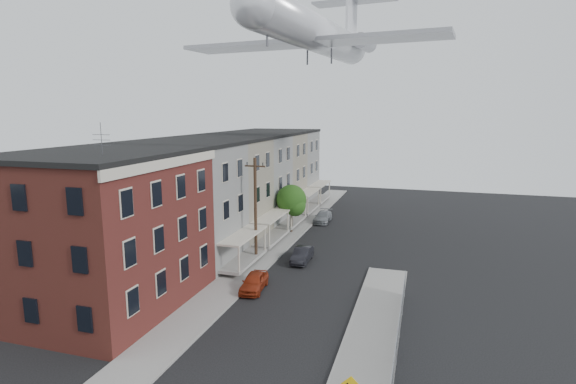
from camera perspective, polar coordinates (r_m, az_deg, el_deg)
name	(u,v)px	position (r m, az deg, el deg)	size (l,w,h in m)	color
sidewalk_left	(279,242)	(44.64, -1.17, -6.38)	(3.00, 62.00, 0.12)	gray
sidewalk_right	(369,350)	(26.08, 10.22, -19.12)	(3.00, 26.00, 0.12)	gray
curb_left	(293,243)	(44.23, 0.63, -6.52)	(0.15, 62.00, 0.14)	gray
curb_right	(342,346)	(26.24, 6.90, -18.80)	(0.15, 26.00, 0.14)	gray
corner_building	(103,230)	(31.80, -22.39, -4.43)	(10.31, 12.30, 12.15)	#351910
row_house_a	(179,203)	(39.37, -13.63, -1.31)	(11.98, 7.00, 10.30)	slate
row_house_b	(216,189)	(45.43, -9.16, 0.35)	(11.98, 7.00, 10.30)	#716859
row_house_c	(243,179)	(51.72, -5.77, 1.61)	(11.98, 7.00, 10.30)	slate
row_house_d	(264,172)	(58.18, -3.11, 2.59)	(11.98, 7.00, 10.30)	#716859
row_house_e	(280,166)	(64.75, -0.99, 3.36)	(11.98, 7.00, 10.30)	slate
chainlink_fence	(397,347)	(24.66, 13.65, -18.60)	(0.06, 18.06, 1.90)	gray
utility_pole	(256,209)	(38.05, -4.15, -2.14)	(1.80, 0.26, 9.00)	black
street_tree	(292,201)	(47.40, 0.55, -1.18)	(3.22, 3.20, 5.20)	black
car_near	(254,282)	(33.17, -4.33, -11.30)	(1.50, 3.73, 1.27)	maroon
car_mid	(302,255)	(39.02, 1.81, -7.97)	(1.32, 3.78, 1.24)	black
car_far	(323,217)	(52.87, 4.46, -3.16)	(1.75, 4.30, 1.25)	gray
airplane	(318,34)	(47.75, 3.85, 19.36)	(26.49, 30.25, 8.71)	silver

